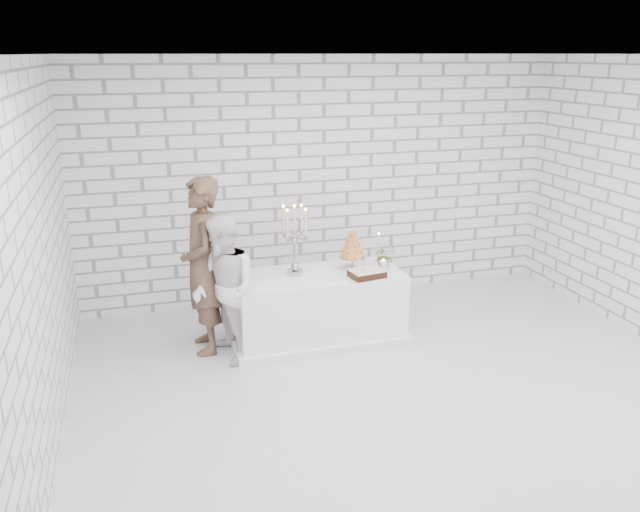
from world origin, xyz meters
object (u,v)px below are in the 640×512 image
at_px(groom, 203,266).
at_px(croquembouche, 352,249).
at_px(bride, 224,290).
at_px(cake_table, 318,306).
at_px(candelabra, 295,240).

distance_m(groom, croquembouche, 1.62).
relative_size(groom, bride, 1.22).
xyz_separation_m(cake_table, croquembouche, (0.40, 0.06, 0.60)).
bearing_deg(croquembouche, bride, -168.98).
bearing_deg(cake_table, bride, -167.92).
bearing_deg(candelabra, bride, -160.90).
bearing_deg(groom, candelabra, 86.58).
relative_size(groom, croquembouche, 4.12).
bearing_deg(candelabra, cake_table, -12.40).
distance_m(cake_table, candelabra, 0.80).
relative_size(bride, candelabra, 1.98).
height_order(groom, bride, groom).
relative_size(cake_table, candelabra, 2.34).
xyz_separation_m(bride, croquembouche, (1.45, 0.28, 0.21)).
xyz_separation_m(cake_table, candelabra, (-0.24, 0.05, 0.76)).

